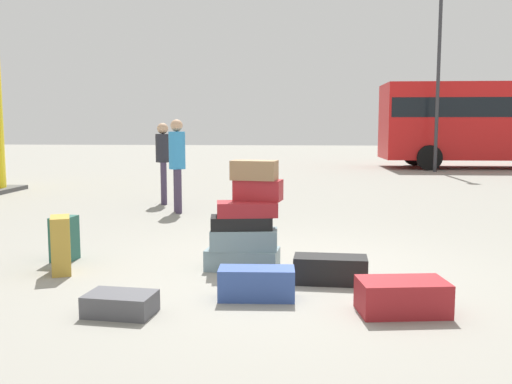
{
  "coord_description": "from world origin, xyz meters",
  "views": [
    {
      "loc": [
        0.15,
        -5.95,
        1.59
      ],
      "look_at": [
        -0.5,
        2.0,
        0.65
      ],
      "focal_mm": 39.61,
      "sensor_mm": 36.0,
      "label": 1
    }
  ],
  "objects_px": {
    "suitcase_charcoal_left_side": "(120,304)",
    "person_tourist_with_camera": "(177,157)",
    "lamp_post": "(439,51)",
    "suitcase_navy_foreground_near": "(257,283)",
    "person_bearded_onlooker": "(163,156)",
    "parked_bus": "(497,119)",
    "suitcase_teal_behind_tower": "(64,239)",
    "suitcase_maroon_upright_blue": "(402,297)",
    "suitcase_tower": "(247,225)",
    "suitcase_black_white_trunk": "(330,270)",
    "suitcase_tan_foreground_far": "(61,245)"
  },
  "relations": [
    {
      "from": "person_bearded_onlooker",
      "to": "suitcase_black_white_trunk",
      "type": "bearing_deg",
      "value": 13.67
    },
    {
      "from": "parked_bus",
      "to": "suitcase_tower",
      "type": "bearing_deg",
      "value": -117.37
    },
    {
      "from": "person_tourist_with_camera",
      "to": "suitcase_maroon_upright_blue",
      "type": "bearing_deg",
      "value": 10.18
    },
    {
      "from": "suitcase_charcoal_left_side",
      "to": "person_tourist_with_camera",
      "type": "height_order",
      "value": "person_tourist_with_camera"
    },
    {
      "from": "suitcase_black_white_trunk",
      "to": "suitcase_tower",
      "type": "bearing_deg",
      "value": 153.65
    },
    {
      "from": "suitcase_black_white_trunk",
      "to": "lamp_post",
      "type": "xyz_separation_m",
      "value": [
        4.28,
        14.26,
        3.94
      ]
    },
    {
      "from": "suitcase_charcoal_left_side",
      "to": "person_bearded_onlooker",
      "type": "distance_m",
      "value": 6.9
    },
    {
      "from": "person_tourist_with_camera",
      "to": "parked_bus",
      "type": "height_order",
      "value": "parked_bus"
    },
    {
      "from": "person_bearded_onlooker",
      "to": "parked_bus",
      "type": "distance_m",
      "value": 14.69
    },
    {
      "from": "suitcase_tower",
      "to": "suitcase_navy_foreground_near",
      "type": "xyz_separation_m",
      "value": [
        0.2,
        -1.11,
        -0.35
      ]
    },
    {
      "from": "lamp_post",
      "to": "suitcase_navy_foreground_near",
      "type": "bearing_deg",
      "value": -108.57
    },
    {
      "from": "suitcase_teal_behind_tower",
      "to": "person_tourist_with_camera",
      "type": "height_order",
      "value": "person_tourist_with_camera"
    },
    {
      "from": "suitcase_tower",
      "to": "person_tourist_with_camera",
      "type": "xyz_separation_m",
      "value": [
        -1.66,
        3.98,
        0.52
      ]
    },
    {
      "from": "suitcase_tower",
      "to": "lamp_post",
      "type": "relative_size",
      "value": 0.19
    },
    {
      "from": "person_bearded_onlooker",
      "to": "suitcase_navy_foreground_near",
      "type": "bearing_deg",
      "value": 5.83
    },
    {
      "from": "suitcase_black_white_trunk",
      "to": "person_bearded_onlooker",
      "type": "height_order",
      "value": "person_bearded_onlooker"
    },
    {
      "from": "suitcase_black_white_trunk",
      "to": "parked_bus",
      "type": "distance_m",
      "value": 17.78
    },
    {
      "from": "suitcase_teal_behind_tower",
      "to": "suitcase_maroon_upright_blue",
      "type": "bearing_deg",
      "value": -17.0
    },
    {
      "from": "suitcase_tower",
      "to": "suitcase_teal_behind_tower",
      "type": "relative_size",
      "value": 2.29
    },
    {
      "from": "suitcase_teal_behind_tower",
      "to": "suitcase_tan_foreground_far",
      "type": "xyz_separation_m",
      "value": [
        0.2,
        -0.56,
        0.05
      ]
    },
    {
      "from": "suitcase_maroon_upright_blue",
      "to": "person_bearded_onlooker",
      "type": "relative_size",
      "value": 0.45
    },
    {
      "from": "parked_bus",
      "to": "suitcase_maroon_upright_blue",
      "type": "bearing_deg",
      "value": -111.29
    },
    {
      "from": "suitcase_tower",
      "to": "suitcase_maroon_upright_blue",
      "type": "relative_size",
      "value": 1.63
    },
    {
      "from": "suitcase_charcoal_left_side",
      "to": "suitcase_teal_behind_tower",
      "type": "bearing_deg",
      "value": 130.85
    },
    {
      "from": "suitcase_tan_foreground_far",
      "to": "parked_bus",
      "type": "bearing_deg",
      "value": 35.74
    },
    {
      "from": "suitcase_tan_foreground_far",
      "to": "suitcase_charcoal_left_side",
      "type": "bearing_deg",
      "value": -72.81
    },
    {
      "from": "suitcase_tower",
      "to": "suitcase_tan_foreground_far",
      "type": "distance_m",
      "value": 2.02
    },
    {
      "from": "suitcase_tower",
      "to": "person_bearded_onlooker",
      "type": "height_order",
      "value": "person_bearded_onlooker"
    },
    {
      "from": "person_bearded_onlooker",
      "to": "lamp_post",
      "type": "xyz_separation_m",
      "value": [
        7.39,
        8.65,
        3.09
      ]
    },
    {
      "from": "suitcase_black_white_trunk",
      "to": "person_bearded_onlooker",
      "type": "bearing_deg",
      "value": 121.97
    },
    {
      "from": "suitcase_navy_foreground_near",
      "to": "suitcase_black_white_trunk",
      "type": "relative_size",
      "value": 0.95
    },
    {
      "from": "suitcase_tower",
      "to": "lamp_post",
      "type": "bearing_deg",
      "value": 69.32
    },
    {
      "from": "person_tourist_with_camera",
      "to": "suitcase_black_white_trunk",
      "type": "bearing_deg",
      "value": 9.75
    },
    {
      "from": "parked_bus",
      "to": "suitcase_black_white_trunk",
      "type": "bearing_deg",
      "value": -114.01
    },
    {
      "from": "suitcase_navy_foreground_near",
      "to": "suitcase_maroon_upright_blue",
      "type": "xyz_separation_m",
      "value": [
        1.27,
        -0.29,
        -0.0
      ]
    },
    {
      "from": "suitcase_tower",
      "to": "suitcase_maroon_upright_blue",
      "type": "bearing_deg",
      "value": -43.62
    },
    {
      "from": "suitcase_maroon_upright_blue",
      "to": "person_bearded_onlooker",
      "type": "bearing_deg",
      "value": 111.49
    },
    {
      "from": "suitcase_charcoal_left_side",
      "to": "parked_bus",
      "type": "distance_m",
      "value": 19.56
    },
    {
      "from": "suitcase_maroon_upright_blue",
      "to": "lamp_post",
      "type": "bearing_deg",
      "value": 68.22
    },
    {
      "from": "suitcase_tan_foreground_far",
      "to": "person_tourist_with_camera",
      "type": "xyz_separation_m",
      "value": [
        0.32,
        4.34,
        0.7
      ]
    },
    {
      "from": "suitcase_teal_behind_tower",
      "to": "lamp_post",
      "type": "relative_size",
      "value": 0.08
    },
    {
      "from": "suitcase_teal_behind_tower",
      "to": "lamp_post",
      "type": "height_order",
      "value": "lamp_post"
    },
    {
      "from": "suitcase_tan_foreground_far",
      "to": "person_bearded_onlooker",
      "type": "bearing_deg",
      "value": 69.38
    },
    {
      "from": "suitcase_maroon_upright_blue",
      "to": "parked_bus",
      "type": "bearing_deg",
      "value": 61.65
    },
    {
      "from": "suitcase_teal_behind_tower",
      "to": "suitcase_navy_foreground_near",
      "type": "distance_m",
      "value": 2.72
    },
    {
      "from": "suitcase_tan_foreground_far",
      "to": "person_bearded_onlooker",
      "type": "relative_size",
      "value": 0.38
    },
    {
      "from": "person_bearded_onlooker",
      "to": "person_tourist_with_camera",
      "type": "relative_size",
      "value": 0.97
    },
    {
      "from": "lamp_post",
      "to": "suitcase_tan_foreground_far",
      "type": "bearing_deg",
      "value": -116.94
    },
    {
      "from": "suitcase_maroon_upright_blue",
      "to": "suitcase_tan_foreground_far",
      "type": "xyz_separation_m",
      "value": [
        -3.45,
        1.04,
        0.17
      ]
    },
    {
      "from": "person_tourist_with_camera",
      "to": "suitcase_navy_foreground_near",
      "type": "bearing_deg",
      "value": 0.09
    }
  ]
}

